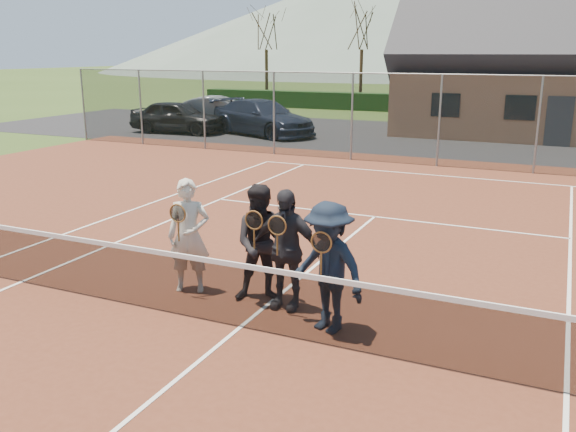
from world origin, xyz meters
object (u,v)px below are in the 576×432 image
Objects in this scene: car_b at (220,113)px; player_c at (285,249)px; car_c at (262,118)px; player_a at (189,236)px; car_a at (178,117)px; player_d at (328,267)px; tennis_net at (240,292)px; player_b at (263,243)px.

player_c is at bearing -163.79° from car_b.
car_c is (2.95, -1.21, 0.01)m from car_b.
player_c is (12.06, -18.50, 0.13)m from car_b.
car_b is at bearing 119.36° from player_a.
car_a is 21.81m from player_d.
tennis_net is 6.49× the size of player_c.
car_a is 2.48× the size of player_d.
player_c reaches higher than car_a.
player_d is at bearing -129.27° from car_c.
player_b is (11.64, -18.39, 0.13)m from car_b.
player_b is 0.44m from player_c.
car_b is 21.25m from player_a.
tennis_net is 1.69m from player_a.
player_b is at bearing 6.17° from player_a.
player_c is (9.12, -17.29, 0.12)m from car_c.
player_b reaches higher than tennis_net.
car_c is 3.06× the size of player_d.
player_c is at bearing -130.76° from car_c.
player_d is (2.49, -0.45, -0.00)m from player_a.
player_a is 1.00× the size of player_d.
player_c is (0.42, -0.11, 0.00)m from player_b.
player_d is at bearing -144.05° from car_a.
car_a is 2.41m from car_b.
car_c reaches higher than tennis_net.
car_b is at bearing 124.24° from player_d.
car_c is at bearing 115.95° from tennis_net.
player_b is (-0.16, 1.02, 0.38)m from tennis_net.
player_a and player_c have the same top height.
car_a is at bearing 124.99° from player_a.
player_b is at bearing 155.48° from player_d.
player_c is at bearing -14.74° from player_b.
car_a is 2.48× the size of player_a.
tennis_net is 6.49× the size of player_d.
car_c is at bearing 117.81° from player_c.
player_c is at bearing 73.79° from tennis_net.
player_c is at bearing -145.02° from car_a.
player_d is at bearing -162.66° from car_b.
player_b is (12.66, -16.20, 0.16)m from car_a.
car_c reaches higher than car_a.
car_b is 21.76m from player_b.
car_b is 22.09m from player_c.
car_a is 2.48× the size of player_b.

